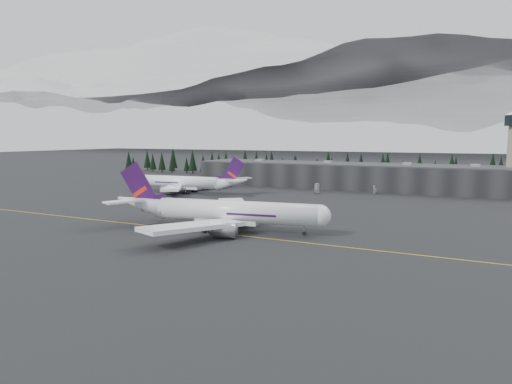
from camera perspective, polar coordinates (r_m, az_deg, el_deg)
The scene contains 9 objects.
ground at distance 126.71m, azimuth -4.06°, elevation -5.02°, with size 1400.00×1400.00×0.00m, color black.
taxiline at distance 125.03m, azimuth -4.53°, elevation -5.18°, with size 400.00×0.40×0.02m, color gold.
terminal at distance 240.92m, azimuth 11.24°, elevation 2.05°, with size 160.00×30.00×12.60m.
treeline at distance 276.60m, azimuth 13.29°, elevation 2.85°, with size 360.00×20.00×15.00m, color black.
mountain_ridge at distance 1108.73m, azimuth 23.37°, elevation 4.99°, with size 4400.00×900.00×420.00m, color white, non-canonical shape.
jet_main at distance 128.89m, azimuth -4.77°, elevation -2.40°, with size 64.32×58.94×19.01m.
jet_parked at distance 215.26m, azimuth -8.52°, elevation 1.18°, with size 59.82×55.04×17.59m.
gse_vehicle_a at distance 213.54m, azimuth 7.61°, elevation -0.01°, with size 2.25×4.88×1.36m, color #BCBDBF.
gse_vehicle_b at distance 217.13m, azimuth 14.62°, elevation -0.05°, with size 1.62×4.02×1.37m, color #B9B8BB.
Camera 1 is at (63.28, -106.62, 26.13)m, focal length 32.00 mm.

